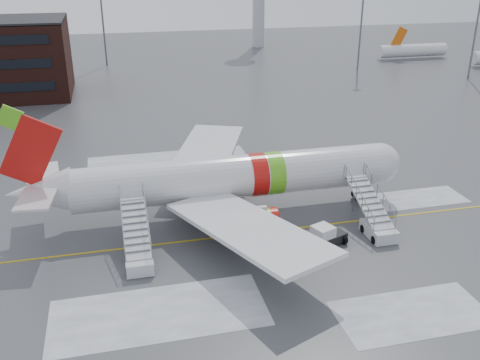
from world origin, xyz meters
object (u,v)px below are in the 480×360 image
object	(u,v)px
airstair_fwd	(375,221)
pushback_tug	(326,236)
airliner	(224,179)
airstair_aft	(138,250)

from	to	relation	value
airstair_fwd	pushback_tug	xyz separation A→B (m)	(-4.76, -0.91, -0.30)
airliner	airstair_fwd	bearing A→B (deg)	-29.70
airliner	airstair_fwd	size ratio (longest dim) A/B	4.55
airstair_fwd	airliner	bearing A→B (deg)	150.30
airstair_fwd	airstair_aft	xyz separation A→B (m)	(-19.57, 0.00, 0.00)
airstair_fwd	airstair_aft	distance (m)	19.57
airstair_fwd	airstair_aft	bearing A→B (deg)	180.00
airstair_aft	airstair_fwd	bearing A→B (deg)	0.00
airliner	airstair_aft	world-z (taller)	airliner
airliner	pushback_tug	size ratio (longest dim) A/B	10.33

